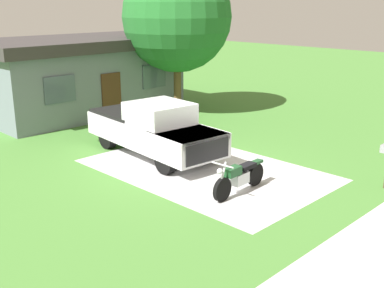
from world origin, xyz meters
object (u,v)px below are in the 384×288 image
(motorcycle, at_px, (239,177))
(pickup_truck, at_px, (152,128))
(neighbor_house, at_px, (79,74))
(shade_tree, at_px, (177,17))

(motorcycle, bearing_deg, pickup_truck, 82.09)
(pickup_truck, xyz_separation_m, neighbor_house, (2.05, 7.69, 0.84))
(pickup_truck, bearing_deg, motorcycle, -97.91)
(pickup_truck, height_order, neighbor_house, neighbor_house)
(shade_tree, relative_size, neighbor_house, 0.73)
(motorcycle, bearing_deg, neighbor_house, 77.58)
(shade_tree, bearing_deg, pickup_truck, -140.87)
(pickup_truck, xyz_separation_m, shade_tree, (5.26, 4.28, 3.49))
(motorcycle, height_order, shade_tree, shade_tree)
(motorcycle, distance_m, neighbor_house, 12.41)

